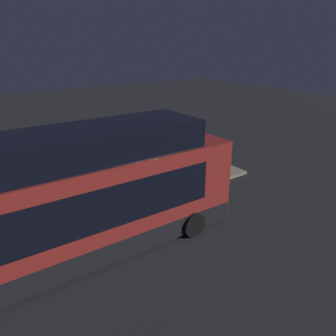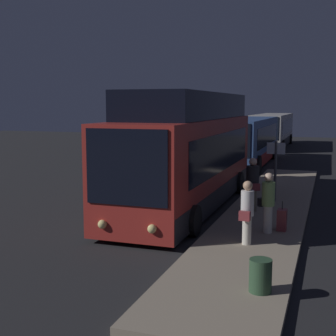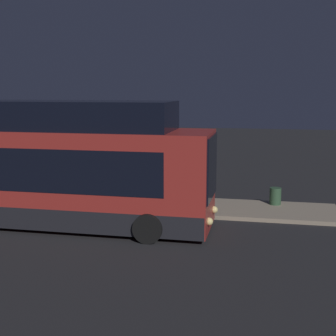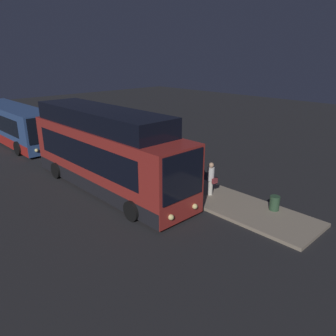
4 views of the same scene
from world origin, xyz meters
name	(u,v)px [view 2 (image 2 of 4)]	position (x,y,z in m)	size (l,w,h in m)	color
ground	(190,205)	(0.00, 0.00, 0.00)	(80.00, 80.00, 0.00)	#232326
platform	(269,209)	(0.00, 2.92, 0.07)	(20.00, 2.65, 0.15)	gray
bus_lead	(188,156)	(0.17, -0.03, 1.87)	(10.92, 2.86, 4.17)	maroon
bus_second	(248,142)	(-12.85, -0.03, 1.43)	(11.16, 2.73, 2.88)	#33518C
bus_third	(273,131)	(-26.05, -0.03, 1.44)	(11.82, 2.86, 2.90)	#B2ADA8
passenger_boarding	(253,183)	(0.83, 2.44, 1.12)	(0.70, 0.60, 1.82)	#6B604C
passenger_waiting	(247,210)	(4.71, 2.92, 1.06)	(0.52, 0.36, 1.67)	silver
passenger_with_bags	(268,200)	(3.39, 3.28, 1.08)	(0.61, 0.58, 1.71)	silver
suitcase	(282,220)	(2.98, 3.64, 0.45)	(0.38, 0.26, 0.85)	maroon
sign_post	(276,164)	(-1.10, 2.98, 1.56)	(0.10, 0.67, 2.26)	#4C4C51
trash_bin	(260,276)	(7.72, 3.70, 0.47)	(0.44, 0.44, 0.65)	#2D4C33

